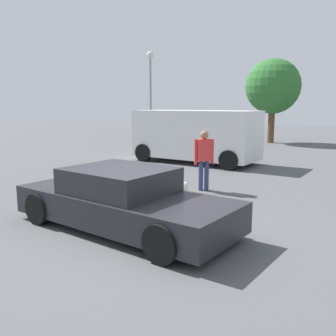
{
  "coord_description": "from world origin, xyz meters",
  "views": [
    {
      "loc": [
        3.44,
        -5.84,
        2.4
      ],
      "look_at": [
        -0.32,
        1.99,
        0.9
      ],
      "focal_mm": 38.98,
      "sensor_mm": 36.0,
      "label": 1
    }
  ],
  "objects": [
    {
      "name": "ground_plane",
      "position": [
        0.0,
        0.0,
        0.0
      ],
      "size": [
        80.0,
        80.0,
        0.0
      ],
      "primitive_type": "plane",
      "color": "#515154"
    },
    {
      "name": "pedestrian",
      "position": [
        -0.04,
        3.77,
        1.01
      ],
      "size": [
        0.47,
        0.43,
        1.7
      ],
      "rotation": [
        0.0,
        0.0,
        5.37
      ],
      "color": "navy",
      "rests_on": "ground_plane"
    },
    {
      "name": "light_post_mid",
      "position": [
        -8.33,
        16.01,
        4.03
      ],
      "size": [
        0.44,
        0.44,
        5.87
      ],
      "color": "gray",
      "rests_on": "ground_plane"
    },
    {
      "name": "tree_back_center",
      "position": [
        -0.75,
        18.22,
        3.55
      ],
      "size": [
        3.44,
        3.44,
        5.29
      ],
      "color": "brown",
      "rests_on": "ground_plane"
    },
    {
      "name": "dog",
      "position": [
        -0.24,
        2.67,
        0.29
      ],
      "size": [
        0.28,
        0.65,
        0.46
      ],
      "rotation": [
        0.0,
        0.0,
        4.73
      ],
      "color": "beige",
      "rests_on": "ground_plane"
    },
    {
      "name": "van_white",
      "position": [
        -2.14,
        8.46,
        1.18
      ],
      "size": [
        5.42,
        2.87,
        2.18
      ],
      "rotation": [
        0.0,
        0.0,
        3.0
      ],
      "color": "white",
      "rests_on": "ground_plane"
    },
    {
      "name": "sedan_foreground",
      "position": [
        -0.35,
        -0.0,
        0.56
      ],
      "size": [
        4.83,
        2.62,
        1.2
      ],
      "rotation": [
        0.0,
        0.0,
        -0.19
      ],
      "color": "#232328",
      "rests_on": "ground_plane"
    }
  ]
}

